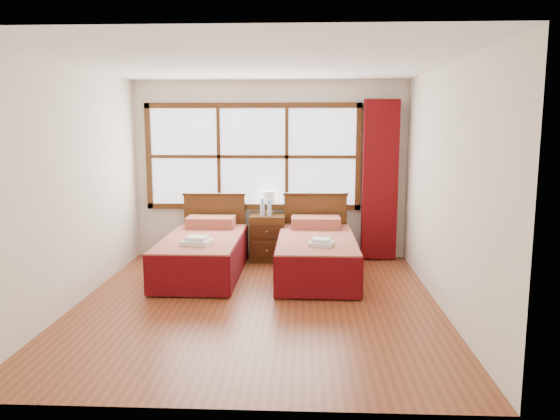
{
  "coord_description": "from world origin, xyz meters",
  "views": [
    {
      "loc": [
        0.52,
        -5.78,
        1.98
      ],
      "look_at": [
        0.22,
        0.7,
        0.95
      ],
      "focal_mm": 35.0,
      "sensor_mm": 36.0,
      "label": 1
    }
  ],
  "objects": [
    {
      "name": "towels_left",
      "position": [
        -0.8,
        0.71,
        0.56
      ],
      "size": [
        0.37,
        0.34,
        0.1
      ],
      "rotation": [
        0.0,
        0.0,
        -0.17
      ],
      "color": "white",
      "rests_on": "bed_left"
    },
    {
      "name": "bottle_near",
      "position": [
        -0.09,
        1.9,
        0.79
      ],
      "size": [
        0.07,
        0.07,
        0.26
      ],
      "color": "silver",
      "rests_on": "nightstand"
    },
    {
      "name": "floor",
      "position": [
        0.0,
        0.0,
        0.0
      ],
      "size": [
        4.5,
        4.5,
        0.0
      ],
      "primitive_type": "plane",
      "color": "brown",
      "rests_on": "ground"
    },
    {
      "name": "bed_right",
      "position": [
        0.68,
        1.2,
        0.3
      ],
      "size": [
        1.01,
        2.03,
        0.98
      ],
      "color": "#381B0B",
      "rests_on": "floor"
    },
    {
      "name": "bottle_far",
      "position": [
        0.01,
        1.89,
        0.77
      ],
      "size": [
        0.06,
        0.06,
        0.23
      ],
      "color": "silver",
      "rests_on": "nightstand"
    },
    {
      "name": "bed_left",
      "position": [
        -0.82,
        1.2,
        0.3
      ],
      "size": [
        1.0,
        2.02,
        0.97
      ],
      "color": "#381B0B",
      "rests_on": "floor"
    },
    {
      "name": "curtain",
      "position": [
        1.6,
        2.11,
        1.17
      ],
      "size": [
        0.5,
        0.16,
        2.3
      ],
      "primitive_type": "cube",
      "color": "#63090D",
      "rests_on": "wall_back"
    },
    {
      "name": "lamp",
      "position": [
        -0.0,
        2.07,
        0.91
      ],
      "size": [
        0.18,
        0.18,
        0.34
      ],
      "color": "gold",
      "rests_on": "nightstand"
    },
    {
      "name": "wall_left",
      "position": [
        -2.0,
        0.0,
        1.3
      ],
      "size": [
        0.0,
        4.5,
        4.5
      ],
      "primitive_type": "plane",
      "rotation": [
        1.57,
        0.0,
        1.57
      ],
      "color": "silver",
      "rests_on": "floor"
    },
    {
      "name": "wall_back",
      "position": [
        0.0,
        2.25,
        1.3
      ],
      "size": [
        4.0,
        0.0,
        4.0
      ],
      "primitive_type": "plane",
      "rotation": [
        1.57,
        0.0,
        0.0
      ],
      "color": "silver",
      "rests_on": "floor"
    },
    {
      "name": "wall_right",
      "position": [
        2.0,
        0.0,
        1.3
      ],
      "size": [
        0.0,
        4.5,
        4.5
      ],
      "primitive_type": "plane",
      "rotation": [
        1.57,
        0.0,
        -1.57
      ],
      "color": "silver",
      "rests_on": "floor"
    },
    {
      "name": "window",
      "position": [
        -0.25,
        2.21,
        1.5
      ],
      "size": [
        3.16,
        0.06,
        1.56
      ],
      "color": "white",
      "rests_on": "wall_back"
    },
    {
      "name": "towels_right",
      "position": [
        0.72,
        0.69,
        0.56
      ],
      "size": [
        0.33,
        0.3,
        0.08
      ],
      "rotation": [
        0.0,
        0.0,
        -0.22
      ],
      "color": "white",
      "rests_on": "bed_right"
    },
    {
      "name": "ceiling",
      "position": [
        0.0,
        0.0,
        2.6
      ],
      "size": [
        4.5,
        4.5,
        0.0
      ],
      "primitive_type": "plane",
      "rotation": [
        3.14,
        0.0,
        0.0
      ],
      "color": "white",
      "rests_on": "wall_back"
    },
    {
      "name": "nightstand",
      "position": [
        -0.02,
        1.99,
        0.34
      ],
      "size": [
        0.5,
        0.49,
        0.67
      ],
      "color": "#492910",
      "rests_on": "floor"
    }
  ]
}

